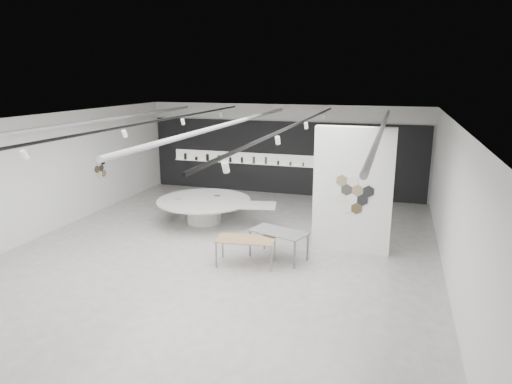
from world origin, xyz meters
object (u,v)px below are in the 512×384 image
(display_island, at_px, (206,208))
(kitchen_counter, at_px, (356,190))
(partition_column, at_px, (353,191))
(sample_table_stone, at_px, (279,234))
(sample_table_wood, at_px, (246,241))

(display_island, relative_size, kitchen_counter, 2.61)
(partition_column, relative_size, sample_table_stone, 2.10)
(sample_table_wood, relative_size, kitchen_counter, 0.93)
(kitchen_counter, bearing_deg, sample_table_wood, -103.58)
(sample_table_wood, height_order, sample_table_stone, sample_table_stone)
(partition_column, bearing_deg, kitchen_counter, 93.81)
(display_island, relative_size, sample_table_stone, 2.65)
(sample_table_stone, xyz_separation_m, kitchen_counter, (1.47, 6.70, -0.24))
(partition_column, bearing_deg, sample_table_wood, -144.37)
(partition_column, relative_size, display_island, 0.79)
(partition_column, distance_m, display_island, 5.34)
(partition_column, height_order, kitchen_counter, partition_column)
(partition_column, bearing_deg, display_island, 166.73)
(sample_table_wood, distance_m, sample_table_stone, 0.99)
(display_island, xyz_separation_m, sample_table_wood, (2.48, -3.03, 0.14))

